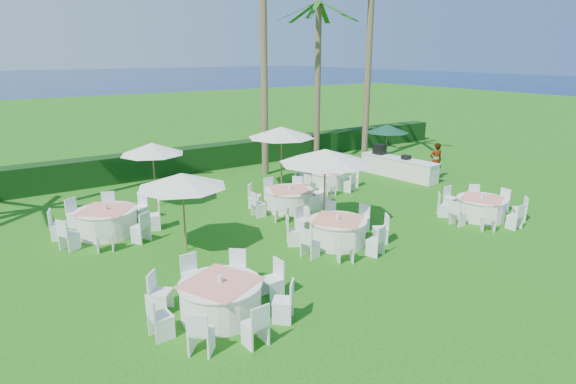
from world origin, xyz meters
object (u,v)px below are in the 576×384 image
at_px(banquet_table_c, 481,208).
at_px(umbrella_a, 182,180).
at_px(umbrella_c, 152,149).
at_px(banquet_table_b, 337,231).
at_px(banquet_table_e, 290,199).
at_px(buffet_table, 398,167).
at_px(banquet_table_a, 221,298).
at_px(banquet_table_d, 107,221).
at_px(umbrella_b, 325,156).
at_px(banquet_table_f, 327,179).
at_px(staff_person, 436,161).
at_px(umbrella_d, 281,132).

bearing_deg(banquet_table_c, umbrella_a, 162.66).
bearing_deg(umbrella_c, banquet_table_c, -40.58).
bearing_deg(banquet_table_b, banquet_table_e, 79.66).
distance_m(umbrella_a, buffet_table, 12.19).
relative_size(banquet_table_e, umbrella_a, 1.21).
relative_size(banquet_table_a, buffet_table, 0.81).
height_order(banquet_table_b, umbrella_a, umbrella_a).
relative_size(banquet_table_a, banquet_table_d, 0.98).
height_order(umbrella_b, umbrella_c, umbrella_b).
relative_size(banquet_table_e, banquet_table_f, 1.13).
xyz_separation_m(banquet_table_a, banquet_table_b, (4.86, 1.83, -0.02)).
bearing_deg(staff_person, banquet_table_f, 1.82).
distance_m(banquet_table_a, banquet_table_c, 10.62).
bearing_deg(banquet_table_c, umbrella_d, 116.56).
xyz_separation_m(banquet_table_f, umbrella_a, (-7.87, -3.25, 1.80)).
relative_size(banquet_table_d, banquet_table_f, 1.20).
height_order(banquet_table_d, umbrella_b, umbrella_b).
distance_m(umbrella_d, buffet_table, 6.10).
height_order(banquet_table_a, banquet_table_d, banquet_table_d).
xyz_separation_m(umbrella_b, staff_person, (8.30, 2.25, -1.60)).
height_order(banquet_table_c, banquet_table_e, banquet_table_e).
relative_size(umbrella_b, staff_person, 1.80).
bearing_deg(umbrella_d, banquet_table_c, -63.44).
bearing_deg(staff_person, banquet_table_b, 42.39).
xyz_separation_m(banquet_table_b, staff_person, (8.87, 3.64, 0.43)).
xyz_separation_m(banquet_table_f, umbrella_c, (-7.14, 1.47, 1.87)).
bearing_deg(banquet_table_c, staff_person, 56.00).
distance_m(banquet_table_f, umbrella_a, 8.70).
xyz_separation_m(banquet_table_c, umbrella_a, (-9.82, 3.07, 1.78)).
height_order(banquet_table_c, umbrella_a, umbrella_a).
height_order(umbrella_a, umbrella_c, umbrella_c).
bearing_deg(banquet_table_b, buffet_table, 32.26).
height_order(umbrella_c, staff_person, umbrella_c).
bearing_deg(umbrella_c, umbrella_d, -4.87).
relative_size(banquet_table_b, buffet_table, 0.77).
distance_m(umbrella_b, umbrella_c, 6.67).
bearing_deg(banquet_table_f, umbrella_a, -157.54).
height_order(umbrella_a, buffet_table, umbrella_a).
bearing_deg(banquet_table_a, umbrella_c, 80.11).
bearing_deg(buffet_table, banquet_table_b, -147.74).
bearing_deg(banquet_table_d, umbrella_c, 40.86).
distance_m(banquet_table_f, staff_person, 5.38).
bearing_deg(banquet_table_e, banquet_table_c, -41.93).
bearing_deg(banquet_table_f, umbrella_c, 168.40).
bearing_deg(umbrella_d, banquet_table_b, -108.17).
xyz_separation_m(banquet_table_b, umbrella_a, (-4.09, 2.06, 1.76)).
bearing_deg(banquet_table_d, staff_person, -4.52).
relative_size(buffet_table, staff_person, 2.37).
bearing_deg(umbrella_a, banquet_table_b, -26.77).
distance_m(banquet_table_f, umbrella_d, 2.86).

